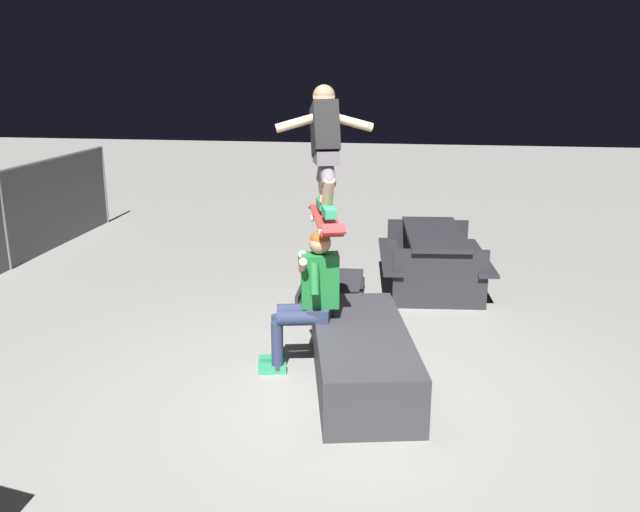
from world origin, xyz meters
name	(u,v)px	position (x,y,z in m)	size (l,w,h in m)	color
ground_plane	(339,396)	(0.00, 0.00, 0.00)	(40.00, 40.00, 0.00)	gray
ledge_box_main	(362,357)	(0.29, -0.16, 0.25)	(2.00, 0.81, 0.50)	#38383D
person_sitting_on_ledge	(308,293)	(0.51, 0.36, 0.74)	(0.59, 0.78, 1.33)	#2D3856
skateboard	(326,220)	(0.68, 0.22, 1.40)	(1.03, 0.48, 0.14)	#B72D2D
skater_airborne	(325,143)	(0.73, 0.24, 2.09)	(0.64, 0.87, 1.12)	#2D9E66
kicker_ramp	(331,294)	(2.47, 0.41, 0.06)	(1.03, 0.82, 0.33)	#28282D
picnic_table_back	(433,250)	(3.09, -0.82, 0.50)	(1.82, 1.50, 0.75)	#28282D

